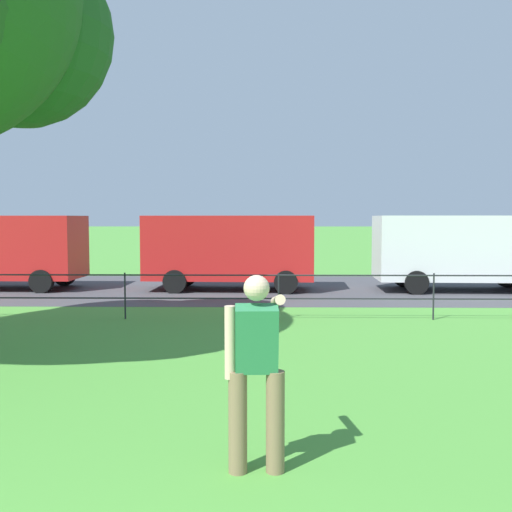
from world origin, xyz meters
The scene contains 5 objects.
street_strip centered at (0.00, 17.27, 0.00)m, with size 80.00×7.64×0.01m, color #424247.
park_fence centered at (0.00, 11.75, 0.66)m, with size 29.76×0.04×1.00m.
person_thrower centered at (1.31, 4.16, 0.92)m, with size 0.51×0.80×1.70m.
panel_van_far_right centered at (0.30, 16.95, 1.27)m, with size 5.07×2.25×2.24m.
panel_van_right centered at (7.21, 16.83, 1.27)m, with size 5.07×2.24×2.24m.
Camera 1 is at (1.40, -0.75, 2.17)m, focal length 41.29 mm.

